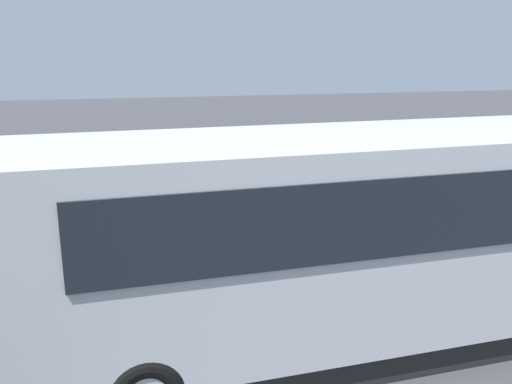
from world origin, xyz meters
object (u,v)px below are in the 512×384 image
(spectator_centre, at_px, (280,223))
(spectator_right, at_px, (213,222))
(spectator_far_left, at_px, (390,210))
(parked_motorcycle_silver, at_px, (201,270))
(stunt_motorcycle, at_px, (173,175))
(traffic_cone, at_px, (228,206))
(tour_bus, at_px, (398,237))
(spectator_left, at_px, (334,216))

(spectator_centre, distance_m, spectator_right, 1.33)
(spectator_far_left, bearing_deg, parked_motorcycle_silver, 11.55)
(parked_motorcycle_silver, bearing_deg, spectator_right, -112.73)
(spectator_centre, distance_m, stunt_motorcycle, 5.21)
(spectator_far_left, height_order, parked_motorcycle_silver, spectator_far_left)
(parked_motorcycle_silver, bearing_deg, spectator_centre, -160.04)
(traffic_cone, bearing_deg, tour_bus, 100.79)
(spectator_right, xyz_separation_m, parked_motorcycle_silver, (0.39, 0.93, -0.59))
(spectator_right, bearing_deg, spectator_centre, 165.99)
(spectator_left, height_order, spectator_right, spectator_right)
(tour_bus, xyz_separation_m, spectator_far_left, (-1.50, -3.05, -0.57))
(spectator_centre, relative_size, parked_motorcycle_silver, 0.87)
(spectator_right, xyz_separation_m, stunt_motorcycle, (0.35, -4.62, -0.06))
(tour_bus, height_order, traffic_cone, tour_bus)
(spectator_right, bearing_deg, stunt_motorcycle, -85.69)
(tour_bus, bearing_deg, parked_motorcycle_silver, -39.18)
(tour_bus, bearing_deg, spectator_left, -95.17)
(spectator_left, height_order, parked_motorcycle_silver, spectator_left)
(stunt_motorcycle, bearing_deg, traffic_cone, 143.80)
(stunt_motorcycle, height_order, traffic_cone, stunt_motorcycle)
(stunt_motorcycle, xyz_separation_m, traffic_cone, (-1.36, 1.00, -0.71))
(spectator_centre, xyz_separation_m, stunt_motorcycle, (1.64, -4.95, -0.05))
(spectator_centre, height_order, traffic_cone, spectator_centre)
(spectator_left, distance_m, spectator_centre, 1.37)
(spectator_right, relative_size, parked_motorcycle_silver, 0.88)
(spectator_right, distance_m, traffic_cone, 3.84)
(spectator_left, xyz_separation_m, traffic_cone, (1.58, -3.54, -0.68))
(stunt_motorcycle, distance_m, traffic_cone, 1.83)
(tour_bus, height_order, parked_motorcycle_silver, tour_bus)
(tour_bus, xyz_separation_m, spectator_left, (-0.29, -3.22, -0.66))
(parked_motorcycle_silver, bearing_deg, spectator_left, -161.11)
(spectator_right, distance_m, parked_motorcycle_silver, 1.17)
(tour_bus, bearing_deg, stunt_motorcycle, -71.12)
(tour_bus, bearing_deg, spectator_far_left, -116.10)
(spectator_left, distance_m, stunt_motorcycle, 5.41)
(spectator_far_left, xyz_separation_m, spectator_centre, (2.51, 0.24, -0.02))
(spectator_centre, bearing_deg, spectator_right, -14.01)
(spectator_far_left, height_order, traffic_cone, spectator_far_left)
(spectator_far_left, relative_size, traffic_cone, 2.87)
(tour_bus, relative_size, spectator_far_left, 6.25)
(tour_bus, relative_size, parked_motorcycle_silver, 5.54)
(spectator_centre, bearing_deg, spectator_far_left, -174.42)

